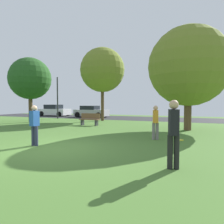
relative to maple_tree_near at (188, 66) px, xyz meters
name	(u,v)px	position (x,y,z in m)	size (l,w,h in m)	color
ground_plane	(53,148)	(-4.35, -7.39, -3.92)	(44.00, 44.00, 0.00)	#47702D
road_strip	(148,119)	(-4.35, 8.61, -3.92)	(44.00, 6.40, 0.01)	#28282B
maple_tree_near	(188,66)	(0.00, 0.00, 0.00)	(4.88, 4.88, 6.37)	brown
birch_tree_lone	(30,79)	(-13.10, 0.48, -0.09)	(3.66, 3.66, 5.68)	brown
oak_tree_right	(102,70)	(-7.85, 4.28, 0.91)	(4.22, 4.22, 6.95)	brown
person_thrower	(174,131)	(0.00, -8.13, -2.95)	(0.30, 0.37, 1.74)	black
person_catcher	(155,121)	(-1.21, -4.08, -3.07)	(0.30, 0.37, 1.56)	slate
person_bystander	(35,124)	(-5.31, -7.28, -3.06)	(0.30, 0.33, 1.58)	#2D334C
frisbee_disc	(181,140)	(-0.13, -3.82, -3.91)	(0.27, 0.27, 0.03)	yellow
parked_car_white	(55,111)	(-17.00, 8.66, -3.23)	(4.02, 2.08, 1.50)	white
parked_car_silver	(91,112)	(-11.32, 8.37, -3.28)	(4.01, 2.03, 1.38)	#B7B7BC
park_bench	(90,119)	(-6.96, 0.14, -3.46)	(1.60, 0.45, 0.90)	brown
street_lamp_post	(57,98)	(-13.52, 4.81, -1.67)	(0.14, 0.14, 4.50)	#2D2D33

